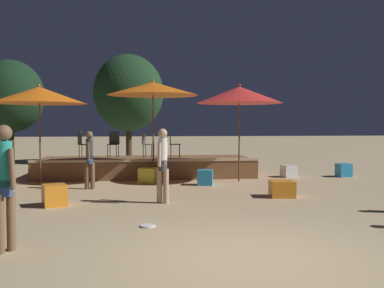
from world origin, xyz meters
name	(u,v)px	position (x,y,z in m)	size (l,w,h in m)	color
ground_plane	(248,258)	(0.00, 0.00, 0.00)	(120.00, 120.00, 0.00)	tan
wooden_deck	(146,167)	(-1.27, 9.77, 0.31)	(7.50, 2.92, 0.70)	brown
patio_umbrella_0	(153,89)	(-1.07, 8.13, 2.98)	(2.91, 2.91, 3.28)	brown
patio_umbrella_1	(39,95)	(-4.50, 7.70, 2.72)	(2.80, 2.80, 3.05)	brown
patio_umbrella_2	(239,95)	(1.68, 7.77, 2.78)	(2.75, 2.75, 3.13)	brown
cube_seat_0	(55,195)	(-3.40, 4.19, 0.24)	(0.65, 0.65, 0.49)	orange
cube_seat_1	(289,171)	(3.67, 8.69, 0.21)	(0.52, 0.52, 0.42)	white
cube_seat_2	(149,175)	(-1.22, 7.73, 0.24)	(0.69, 0.69, 0.48)	yellow
cube_seat_3	(205,177)	(0.47, 7.07, 0.23)	(0.54, 0.54, 0.46)	#2D9EDB
cube_seat_4	(282,189)	(2.09, 4.75, 0.20)	(0.67, 0.67, 0.41)	orange
cube_seat_5	(344,170)	(5.62, 8.53, 0.23)	(0.46, 0.46, 0.46)	#2D9EDB
person_0	(163,163)	(-0.96, 4.26, 0.95)	(0.31, 0.45, 1.74)	tan
person_2	(90,158)	(-2.91, 6.68, 0.88)	(0.29, 0.52, 1.65)	brown
person_4	(5,182)	(-3.41, 0.68, 1.02)	(0.45, 0.40, 1.83)	brown
bistro_chair_0	(146,142)	(-1.28, 9.20, 1.24)	(0.43, 0.43, 0.90)	#47474C
bistro_chair_1	(173,142)	(-0.37, 9.10, 1.24)	(0.40, 0.40, 0.90)	#1E4C47
bistro_chair_2	(82,142)	(-3.47, 9.35, 1.24)	(0.41, 0.41, 0.90)	#2D3338
bistro_chair_3	(114,142)	(-2.40, 9.33, 1.24)	(0.41, 0.42, 0.90)	#2D3338
frisbee_disc	(148,226)	(-1.35, 1.96, 0.02)	(0.27, 0.27, 0.03)	white
background_tree_0	(129,93)	(-2.03, 15.00, 3.34)	(3.32, 3.32, 5.17)	#3D2B1C
background_tree_1	(10,96)	(-7.79, 16.22, 3.21)	(3.23, 3.23, 5.00)	#3D2B1C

